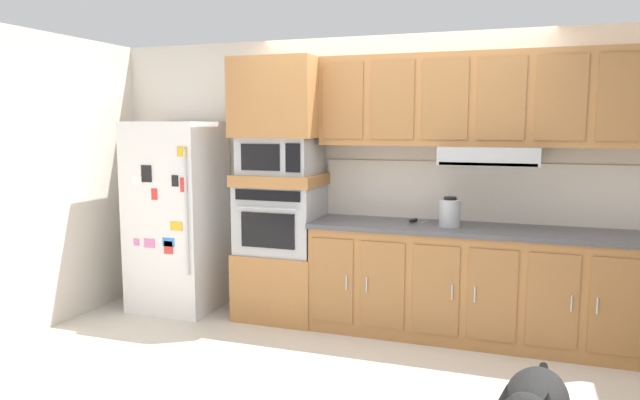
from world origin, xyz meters
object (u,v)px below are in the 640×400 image
object	(u,v)px
built_in_oven	(281,218)
microwave	(281,156)
electric_kettle	(450,213)
screwdriver	(414,220)
refrigerator	(178,216)

from	to	relation	value
built_in_oven	microwave	world-z (taller)	microwave
electric_kettle	screwdriver	bearing A→B (deg)	158.05
refrigerator	microwave	distance (m)	1.18
built_in_oven	screwdriver	world-z (taller)	built_in_oven
built_in_oven	microwave	distance (m)	0.56
refrigerator	built_in_oven	xyz separation A→B (m)	(1.03, 0.07, 0.02)
refrigerator	microwave	bearing A→B (deg)	3.77
built_in_oven	screwdriver	distance (m)	1.19
built_in_oven	electric_kettle	size ratio (longest dim) A/B	2.92
refrigerator	screwdriver	size ratio (longest dim) A/B	11.33
refrigerator	microwave	xyz separation A→B (m)	(1.03, 0.07, 0.58)
microwave	electric_kettle	xyz separation A→B (m)	(1.49, -0.05, -0.43)
microwave	built_in_oven	bearing A→B (deg)	179.23
screwdriver	electric_kettle	world-z (taller)	electric_kettle
screwdriver	electric_kettle	xyz separation A→B (m)	(0.30, -0.12, 0.10)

